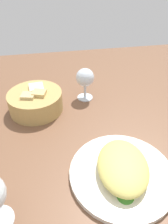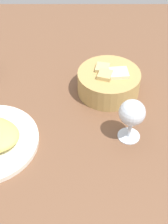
# 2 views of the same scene
# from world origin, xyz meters

# --- Properties ---
(ground_plane) EXTENTS (1.40, 1.40, 0.02)m
(ground_plane) POSITION_xyz_m (0.00, 0.00, -0.01)
(ground_plane) COLOR brown
(plate) EXTENTS (0.26, 0.26, 0.01)m
(plate) POSITION_xyz_m (-0.15, -0.10, 0.01)
(plate) COLOR white
(plate) RESTS_ON ground_plane
(omelette) EXTENTS (0.19, 0.15, 0.04)m
(omelette) POSITION_xyz_m (-0.15, -0.10, 0.03)
(omelette) COLOR #D1C361
(omelette) RESTS_ON plate
(lettuce_garnish) EXTENTS (0.04, 0.04, 0.02)m
(lettuce_garnish) POSITION_xyz_m (-0.22, -0.09, 0.02)
(lettuce_garnish) COLOR #3B8629
(lettuce_garnish) RESTS_ON plate
(bread_basket) EXTENTS (0.18, 0.18, 0.08)m
(bread_basket) POSITION_xyz_m (0.17, 0.11, 0.04)
(bread_basket) COLOR tan
(bread_basket) RESTS_ON ground_plane
(wine_glass_near) EXTENTS (0.07, 0.07, 0.12)m
(wine_glass_near) POSITION_xyz_m (0.21, -0.08, 0.08)
(wine_glass_near) COLOR silver
(wine_glass_near) RESTS_ON ground_plane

